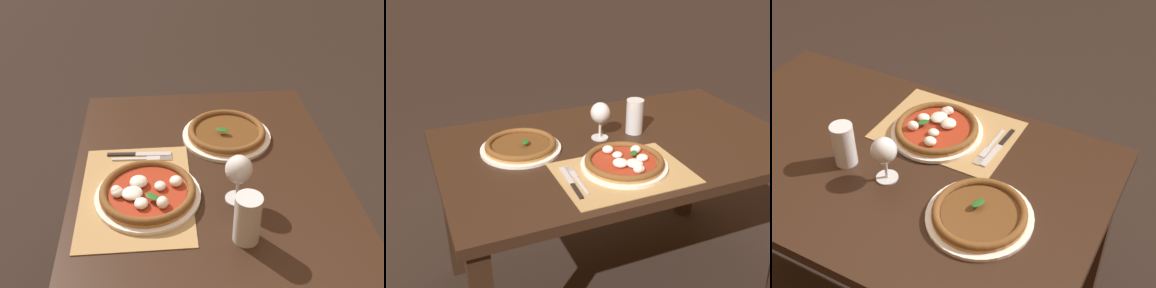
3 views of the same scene
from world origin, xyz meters
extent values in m
cube|color=black|center=(0.00, 0.00, 0.72)|extent=(1.42, 0.86, 0.04)
cube|color=black|center=(-0.65, -0.37, 0.35)|extent=(0.07, 0.07, 0.70)
cube|color=black|center=(0.65, -0.37, 0.35)|extent=(0.07, 0.07, 0.70)
cube|color=#A88451|center=(-0.10, -0.23, 0.74)|extent=(0.46, 0.33, 0.00)
cylinder|color=white|center=(-0.08, -0.19, 0.75)|extent=(0.32, 0.32, 0.01)
cylinder|color=#B77F42|center=(-0.08, -0.19, 0.76)|extent=(0.29, 0.29, 0.01)
torus|color=brown|center=(-0.08, -0.19, 0.77)|extent=(0.29, 0.29, 0.02)
cylinder|color=maroon|center=(-0.08, -0.19, 0.77)|extent=(0.23, 0.23, 0.00)
ellipsoid|color=white|center=(-0.09, -0.16, 0.78)|extent=(0.04, 0.03, 0.02)
ellipsoid|color=white|center=(-0.07, -0.28, 0.78)|extent=(0.04, 0.04, 0.03)
ellipsoid|color=white|center=(-0.06, -0.24, 0.78)|extent=(0.06, 0.06, 0.02)
ellipsoid|color=white|center=(-0.01, -0.15, 0.78)|extent=(0.04, 0.03, 0.03)
ellipsoid|color=white|center=(-0.11, -0.22, 0.78)|extent=(0.05, 0.05, 0.03)
ellipsoid|color=white|center=(-0.10, -0.11, 0.78)|extent=(0.04, 0.04, 0.03)
ellipsoid|color=white|center=(-0.07, -0.28, 0.78)|extent=(0.04, 0.03, 0.03)
ellipsoid|color=white|center=(-0.01, -0.21, 0.78)|extent=(0.04, 0.04, 0.02)
ellipsoid|color=#1E5B1E|center=(-0.03, -0.18, 0.79)|extent=(0.05, 0.05, 0.00)
ellipsoid|color=#1E5B1E|center=(-0.10, -0.22, 0.79)|extent=(0.05, 0.04, 0.00)
cylinder|color=white|center=(-0.38, 0.09, 0.75)|extent=(0.31, 0.31, 0.01)
cylinder|color=#B77F42|center=(-0.38, 0.09, 0.76)|extent=(0.28, 0.28, 0.01)
torus|color=brown|center=(-0.38, 0.09, 0.77)|extent=(0.28, 0.28, 0.02)
cylinder|color=brown|center=(-0.38, 0.09, 0.76)|extent=(0.22, 0.22, 0.00)
ellipsoid|color=#1E5B1E|center=(-0.37, 0.07, 0.78)|extent=(0.04, 0.05, 0.00)
cylinder|color=silver|center=(-0.05, 0.07, 0.74)|extent=(0.07, 0.07, 0.00)
cylinder|color=silver|center=(-0.05, 0.07, 0.78)|extent=(0.01, 0.01, 0.06)
ellipsoid|color=silver|center=(-0.05, 0.07, 0.85)|extent=(0.08, 0.08, 0.08)
ellipsoid|color=#AD5B14|center=(-0.05, 0.07, 0.84)|extent=(0.07, 0.07, 0.05)
cylinder|color=silver|center=(0.11, 0.07, 0.81)|extent=(0.07, 0.07, 0.15)
cylinder|color=black|center=(0.11, 0.07, 0.80)|extent=(0.07, 0.07, 0.12)
cylinder|color=silver|center=(0.11, 0.07, 0.86)|extent=(0.07, 0.07, 0.02)
cube|color=#B7B7BC|center=(-0.27, -0.25, 0.75)|extent=(0.02, 0.12, 0.00)
cube|color=#B7B7BC|center=(-0.27, -0.17, 0.75)|extent=(0.02, 0.05, 0.00)
cylinder|color=#B7B7BC|center=(-0.26, -0.13, 0.75)|extent=(0.00, 0.04, 0.00)
cylinder|color=#B7B7BC|center=(-0.26, -0.13, 0.75)|extent=(0.00, 0.04, 0.00)
cylinder|color=#B7B7BC|center=(-0.27, -0.13, 0.75)|extent=(0.00, 0.04, 0.00)
cylinder|color=#B7B7BC|center=(-0.27, -0.13, 0.75)|extent=(0.00, 0.04, 0.00)
cube|color=black|center=(-0.30, -0.28, 0.75)|extent=(0.02, 0.10, 0.01)
cube|color=#B7B7BC|center=(-0.29, -0.17, 0.75)|extent=(0.03, 0.12, 0.00)
camera|label=1|loc=(0.94, -0.15, 1.64)|focal=42.00mm
camera|label=2|loc=(-0.78, -1.44, 1.53)|focal=42.00mm
camera|label=3|loc=(-0.83, 1.03, 1.88)|focal=50.00mm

